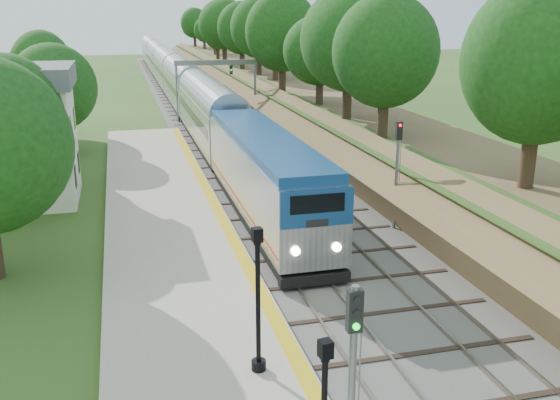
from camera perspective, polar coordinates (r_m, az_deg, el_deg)
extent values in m
cube|color=#4C4944|center=(70.01, -6.77, 7.87)|extent=(9.50, 170.00, 0.12)
cube|color=gray|center=(69.68, -9.01, 7.86)|extent=(0.08, 170.00, 0.16)
cube|color=gray|center=(69.83, -7.82, 7.93)|extent=(0.08, 170.00, 0.16)
cube|color=gray|center=(70.17, -5.73, 8.04)|extent=(0.08, 170.00, 0.16)
cube|color=gray|center=(70.40, -4.56, 8.10)|extent=(0.08, 170.00, 0.16)
cube|color=#ABA18A|center=(26.89, -8.99, -6.99)|extent=(6.40, 68.00, 0.38)
cube|color=gold|center=(27.18, -2.99, -6.08)|extent=(0.55, 68.00, 0.01)
cube|color=brown|center=(71.67, 0.83, 9.36)|extent=(9.00, 170.00, 3.00)
cube|color=brown|center=(70.78, -2.26, 9.09)|extent=(4.47, 170.00, 4.54)
cylinder|color=#332316|center=(70.97, -0.35, 11.57)|extent=(0.60, 0.60, 2.62)
sphere|color=#133B10|center=(70.73, -0.36, 14.45)|extent=(5.70, 5.70, 5.70)
cylinder|color=#332316|center=(119.96, -6.36, 13.69)|extent=(0.60, 0.60, 2.62)
sphere|color=#133B10|center=(119.81, -6.41, 15.39)|extent=(5.70, 5.70, 5.70)
cube|color=white|center=(39.86, -24.04, 4.49)|extent=(8.00, 6.00, 6.80)
cube|color=black|center=(37.97, -18.20, 2.07)|extent=(0.05, 1.10, 1.30)
cube|color=black|center=(41.46, -17.94, 3.31)|extent=(0.05, 1.10, 1.30)
cube|color=black|center=(37.39, -18.59, 6.22)|extent=(0.05, 1.10, 1.30)
cube|color=black|center=(40.93, -18.30, 7.12)|extent=(0.05, 1.10, 1.30)
cylinder|color=slate|center=(64.27, -9.37, 9.70)|extent=(0.24, 0.24, 6.20)
cylinder|color=slate|center=(65.47, -2.28, 10.03)|extent=(0.24, 0.24, 6.20)
cube|color=slate|center=(64.47, -5.87, 12.40)|extent=(8.40, 0.25, 0.50)
cube|color=black|center=(64.05, -8.09, 11.62)|extent=(0.30, 0.20, 0.90)
cube|color=black|center=(64.62, -4.49, 11.78)|extent=(0.30, 0.20, 0.90)
cylinder|color=#332316|center=(36.21, -21.46, 0.08)|extent=(0.60, 0.60, 2.45)
sphere|color=#133B10|center=(35.45, -22.04, 5.23)|extent=(5.32, 5.32, 5.32)
cylinder|color=#332316|center=(51.69, -19.56, 5.09)|extent=(0.60, 0.60, 2.45)
sphere|color=#133B10|center=(51.16, -19.93, 8.73)|extent=(5.32, 5.32, 5.32)
cube|color=black|center=(33.80, -1.41, -1.00)|extent=(2.80, 17.55, 0.61)
cube|color=#B7BAC1|center=(33.23, -1.43, 2.33)|extent=(3.05, 18.28, 3.45)
cube|color=navy|center=(32.79, -1.46, 5.63)|extent=(2.92, 17.55, 0.45)
cube|color=navy|center=(24.46, 3.42, -0.75)|extent=(3.02, 0.10, 1.52)
cube|color=black|center=(24.36, 3.45, -0.33)|extent=(2.23, 0.06, 0.76)
cube|color=#AF1125|center=(33.54, -1.42, 0.40)|extent=(3.07, 17.91, 0.10)
cube|color=#B7BAC1|center=(52.46, -6.39, 7.28)|extent=(3.05, 20.31, 3.96)
cube|color=#B7BAC1|center=(73.02, -8.81, 9.91)|extent=(3.05, 20.31, 3.96)
cube|color=#B7BAC1|center=(93.73, -10.17, 11.38)|extent=(3.05, 20.31, 3.96)
cube|color=#B7BAC1|center=(114.52, -11.05, 12.31)|extent=(3.05, 20.31, 3.96)
cube|color=#B7BAC1|center=(135.35, -11.66, 12.95)|extent=(3.05, 20.31, 3.96)
cube|color=black|center=(13.11, 4.18, -13.42)|extent=(0.30, 0.30, 0.38)
cube|color=silver|center=(13.11, 4.18, -13.42)|extent=(0.21, 0.21, 0.28)
cylinder|color=black|center=(19.90, -1.96, -14.83)|extent=(0.46, 0.46, 0.31)
cylinder|color=black|center=(18.90, -2.02, -9.59)|extent=(0.15, 0.15, 4.07)
cube|color=black|center=(18.01, -2.09, -3.19)|extent=(0.31, 0.31, 0.42)
cube|color=silver|center=(18.01, -2.09, -3.19)|extent=(0.22, 0.22, 0.31)
cube|color=black|center=(12.91, 6.84, -10.02)|extent=(0.31, 0.20, 0.92)
cylinder|color=#0CE526|center=(12.81, 7.03, -10.25)|extent=(0.15, 0.06, 0.15)
cylinder|color=slate|center=(32.30, 10.60, 2.24)|extent=(0.16, 0.16, 5.68)
cube|color=black|center=(31.81, 10.83, 6.23)|extent=(0.31, 0.20, 0.92)
cylinder|color=#FF0C0C|center=(31.70, 10.92, 6.19)|extent=(0.15, 0.05, 0.15)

